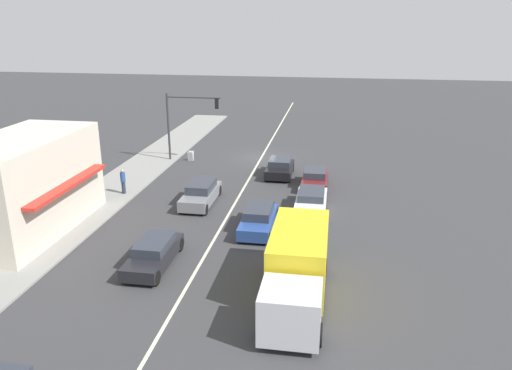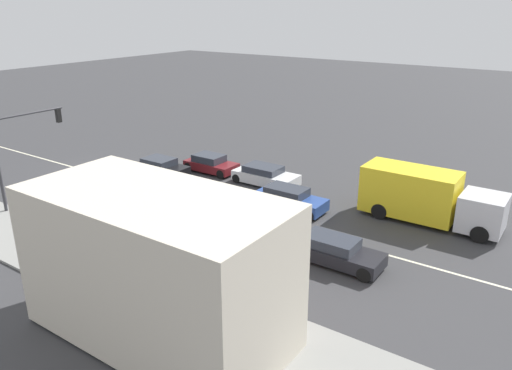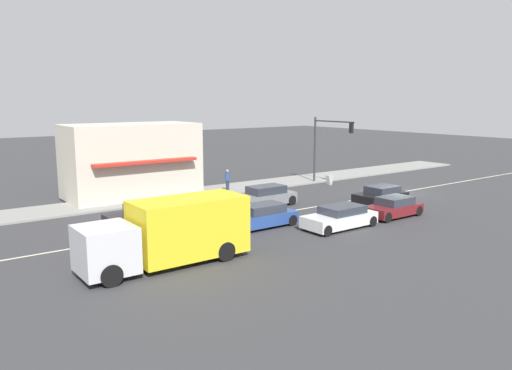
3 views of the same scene
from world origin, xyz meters
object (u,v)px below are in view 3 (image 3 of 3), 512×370
traffic_signal_main (327,139)px  coupe_blue (261,216)px  delivery_truck (171,232)px  van_white (340,217)px  warning_aframe_sign (329,180)px  suv_grey (264,197)px  sedan_dark (145,215)px  pedestrian (228,180)px  suv_black (381,196)px  sedan_maroon (393,207)px

traffic_signal_main → coupe_blue: bearing=122.2°
delivery_truck → van_white: bearing=-90.0°
warning_aframe_sign → suv_grey: size_ratio=0.18×
sedan_dark → van_white: 11.23m
sedan_dark → suv_grey: suv_grey is taller
warning_aframe_sign → suv_grey: suv_grey is taller
pedestrian → suv_black: size_ratio=0.45×
sedan_dark → suv_grey: bearing=-90.0°
pedestrian → sedan_maroon: pedestrian is taller
coupe_blue → sedan_dark: 6.72m
suv_black → suv_grey: bearing=57.1°
delivery_truck → coupe_blue: (2.80, -7.04, -0.83)m
sedan_maroon → suv_black: suv_black is taller
sedan_dark → suv_black: 16.12m
traffic_signal_main → suv_black: (-8.32, 2.82, -3.26)m
warning_aframe_sign → pedestrian: bearing=76.9°
traffic_signal_main → warning_aframe_sign: size_ratio=6.69×
pedestrian → sedan_maroon: bearing=-163.1°
traffic_signal_main → delivery_truck: (-11.12, 20.29, -2.43)m
coupe_blue → sedan_maroon: (-2.80, -8.24, -0.04)m
delivery_truck → sedan_dark: size_ratio=1.67×
suv_black → coupe_blue: bearing=90.0°
delivery_truck → suv_black: 17.71m
delivery_truck → sedan_maroon: bearing=-90.0°
coupe_blue → sedan_maroon: 8.71m
traffic_signal_main → delivery_truck: traffic_signal_main is taller
suv_grey → van_white: bearing=179.3°
coupe_blue → suv_grey: (4.40, -3.62, 0.04)m
van_white → suv_grey: size_ratio=0.97×
warning_aframe_sign → suv_black: suv_black is taller
van_white → suv_black: suv_black is taller
warning_aframe_sign → traffic_signal_main: bearing=13.3°
delivery_truck → sedan_dark: 7.51m
coupe_blue → sedan_dark: coupe_blue is taller
traffic_signal_main → suv_black: size_ratio=1.46×
traffic_signal_main → coupe_blue: 15.98m
coupe_blue → van_white: bearing=-128.4°
suv_black → traffic_signal_main: bearing=-18.7°
delivery_truck → coupe_blue: size_ratio=1.73×
sedan_dark → suv_black: suv_black is taller
warning_aframe_sign → coupe_blue: size_ratio=0.19×
warning_aframe_sign → sedan_dark: 18.75m
sedan_dark → suv_black: bearing=-105.8°
traffic_signal_main → suv_grey: bearing=112.2°
suv_grey → sedan_maroon: size_ratio=1.19×
delivery_truck → van_white: size_ratio=1.70×
sedan_maroon → sedan_dark: bearing=61.6°
pedestrian → delivery_truck: bearing=138.5°
delivery_truck → sedan_dark: delivery_truck is taller
pedestrian → sedan_maroon: 13.45m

